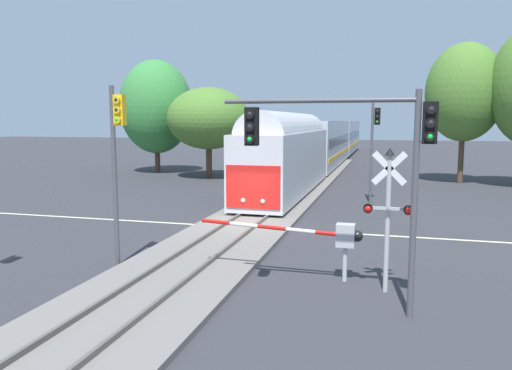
% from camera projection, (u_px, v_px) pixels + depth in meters
% --- Properties ---
extents(ground_plane, '(220.00, 220.00, 0.00)m').
position_uv_depth(ground_plane, '(244.00, 227.00, 22.76)').
color(ground_plane, '#333338').
extents(road_centre_stripe, '(44.00, 0.20, 0.01)m').
position_uv_depth(road_centre_stripe, '(244.00, 227.00, 22.76)').
color(road_centre_stripe, beige).
rests_on(road_centre_stripe, ground).
extents(railway_track, '(4.40, 80.00, 0.32)m').
position_uv_depth(railway_track, '(244.00, 225.00, 22.74)').
color(railway_track, slate).
rests_on(railway_track, ground).
extents(commuter_train, '(3.04, 64.58, 5.16)m').
position_uv_depth(commuter_train, '(327.00, 141.00, 52.91)').
color(commuter_train, silver).
rests_on(commuter_train, railway_track).
extents(crossing_gate_near, '(5.23, 0.40, 1.80)m').
position_uv_depth(crossing_gate_near, '(329.00, 236.00, 15.07)').
color(crossing_gate_near, '#B7B7BC').
rests_on(crossing_gate_near, ground).
extents(crossing_signal_mast, '(1.36, 0.44, 4.18)m').
position_uv_depth(crossing_signal_mast, '(388.00, 205.00, 13.83)').
color(crossing_signal_mast, '#B2B2B7').
rests_on(crossing_signal_mast, ground).
extents(traffic_signal_far_side, '(0.53, 0.38, 5.99)m').
position_uv_depth(traffic_signal_far_side, '(374.00, 136.00, 29.10)').
color(traffic_signal_far_side, '#4C4C51').
rests_on(traffic_signal_far_side, ground).
extents(traffic_signal_near_right, '(5.31, 0.38, 5.67)m').
position_uv_depth(traffic_signal_near_right, '(357.00, 146.00, 12.12)').
color(traffic_signal_near_right, '#4C4C51').
rests_on(traffic_signal_near_right, ground).
extents(traffic_signal_median, '(0.53, 0.38, 6.07)m').
position_uv_depth(traffic_signal_median, '(117.00, 147.00, 16.15)').
color(traffic_signal_median, '#4C4C51').
rests_on(traffic_signal_median, ground).
extents(oak_behind_train, '(7.11, 7.11, 7.79)m').
position_uv_depth(oak_behind_train, '(208.00, 119.00, 42.00)').
color(oak_behind_train, '#4C3828').
rests_on(oak_behind_train, ground).
extents(pine_left_background, '(6.87, 6.87, 10.64)m').
position_uv_depth(pine_left_background, '(156.00, 107.00, 46.41)').
color(pine_left_background, '#4C3828').
rests_on(pine_left_background, ground).
extents(oak_far_right, '(5.89, 5.89, 10.95)m').
position_uv_depth(oak_far_right, '(464.00, 92.00, 38.05)').
color(oak_far_right, '#4C3828').
rests_on(oak_far_right, ground).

